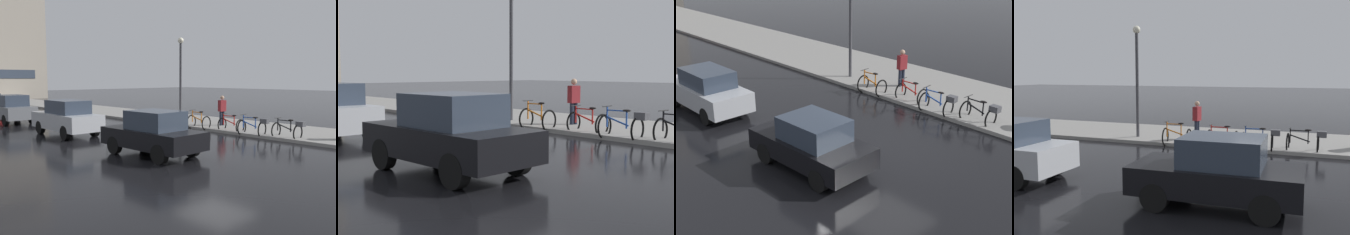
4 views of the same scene
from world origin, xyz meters
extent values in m
plane|color=black|center=(0.00, 0.00, 0.00)|extent=(140.00, 140.00, 0.00)
cube|color=gray|center=(6.00, 10.00, 0.07)|extent=(4.80, 60.00, 0.14)
torus|color=black|center=(4.14, -0.01, 0.37)|extent=(0.74, 0.09, 0.74)
torus|color=black|center=(4.09, -1.09, 0.37)|extent=(0.74, 0.09, 0.74)
cube|color=black|center=(4.11, -0.74, 0.62)|extent=(0.04, 0.04, 0.50)
cube|color=black|center=(4.13, -0.09, 0.65)|extent=(0.04, 0.04, 0.56)
cube|color=black|center=(4.12, -0.41, 0.86)|extent=(0.06, 0.65, 0.04)
cube|color=black|center=(4.12, -0.44, 0.57)|extent=(0.06, 0.73, 0.26)
ellipsoid|color=black|center=(4.11, -0.74, 0.90)|extent=(0.15, 0.27, 0.07)
cylinder|color=black|center=(4.13, -0.09, 0.95)|extent=(0.50, 0.05, 0.03)
cube|color=#4C4C51|center=(4.09, -1.21, 0.77)|extent=(0.29, 0.35, 0.22)
torus|color=black|center=(3.77, 1.61, 0.38)|extent=(0.76, 0.11, 0.75)
torus|color=black|center=(3.84, 0.54, 0.38)|extent=(0.76, 0.11, 0.75)
cube|color=#234CA8|center=(3.82, 0.89, 0.62)|extent=(0.04, 0.04, 0.50)
cube|color=#234CA8|center=(3.78, 1.53, 0.68)|extent=(0.04, 0.04, 0.60)
cube|color=#234CA8|center=(3.80, 1.21, 0.88)|extent=(0.08, 0.65, 0.04)
cube|color=#234CA8|center=(3.80, 1.18, 0.58)|extent=(0.09, 0.73, 0.26)
ellipsoid|color=black|center=(3.82, 0.89, 0.90)|extent=(0.16, 0.27, 0.07)
cylinder|color=black|center=(3.78, 1.53, 1.00)|extent=(0.50, 0.06, 0.03)
cube|color=#4C4C51|center=(3.85, 0.42, 0.77)|extent=(0.30, 0.36, 0.22)
torus|color=black|center=(4.12, 3.09, 0.36)|extent=(0.72, 0.07, 0.72)
torus|color=black|center=(4.14, 1.98, 0.36)|extent=(0.72, 0.07, 0.72)
cube|color=red|center=(4.14, 2.34, 0.60)|extent=(0.04, 0.04, 0.48)
cube|color=red|center=(4.12, 3.00, 0.63)|extent=(0.04, 0.04, 0.54)
cube|color=red|center=(4.13, 2.67, 0.83)|extent=(0.05, 0.67, 0.04)
cube|color=red|center=(4.13, 2.64, 0.55)|extent=(0.05, 0.76, 0.27)
ellipsoid|color=black|center=(4.14, 2.34, 0.87)|extent=(0.15, 0.26, 0.07)
cylinder|color=black|center=(4.12, 3.00, 0.92)|extent=(0.50, 0.04, 0.03)
torus|color=black|center=(3.68, 4.84, 0.38)|extent=(0.76, 0.11, 0.76)
torus|color=black|center=(3.75, 3.84, 0.38)|extent=(0.76, 0.11, 0.76)
cube|color=orange|center=(3.73, 4.16, 0.65)|extent=(0.04, 0.04, 0.55)
cube|color=orange|center=(3.69, 4.77, 0.69)|extent=(0.04, 0.04, 0.62)
cube|color=orange|center=(3.71, 4.47, 0.92)|extent=(0.08, 0.61, 0.04)
cube|color=orange|center=(3.71, 4.44, 0.60)|extent=(0.08, 0.69, 0.25)
ellipsoid|color=black|center=(3.73, 4.16, 0.96)|extent=(0.16, 0.27, 0.07)
cylinder|color=black|center=(3.69, 4.77, 1.02)|extent=(0.50, 0.06, 0.03)
cube|color=black|center=(-2.39, 0.98, 0.63)|extent=(1.89, 3.85, 0.62)
cube|color=#2D3847|center=(-2.39, 0.83, 1.27)|extent=(1.50, 1.85, 0.66)
cylinder|color=black|center=(-3.21, 2.13, 0.32)|extent=(0.24, 0.65, 0.64)
cylinder|color=black|center=(-1.66, 2.18, 0.32)|extent=(0.24, 0.65, 0.64)
cylinder|color=black|center=(-3.13, -0.22, 0.32)|extent=(0.24, 0.65, 0.64)
cylinder|color=black|center=(-1.58, -0.16, 0.32)|extent=(0.24, 0.65, 0.64)
cylinder|color=black|center=(-3.07, 6.10, 0.32)|extent=(0.22, 0.64, 0.64)
cylinder|color=black|center=(-1.59, 6.10, 0.32)|extent=(0.22, 0.64, 0.64)
cylinder|color=#1E2333|center=(5.11, 3.99, 0.46)|extent=(0.14, 0.14, 0.91)
cylinder|color=#1E2333|center=(5.29, 3.96, 0.46)|extent=(0.14, 0.14, 0.91)
cube|color=maroon|center=(5.20, 3.98, 1.22)|extent=(0.43, 0.30, 0.61)
sphere|color=tan|center=(5.20, 3.98, 1.66)|extent=(0.22, 0.22, 0.22)
cylinder|color=#424247|center=(4.58, 6.58, 2.37)|extent=(0.14, 0.14, 4.75)
sphere|color=#F2EACC|center=(4.58, 6.58, 4.88)|extent=(0.34, 0.34, 0.34)
camera|label=1|loc=(-10.89, -8.94, 2.73)|focal=40.00mm
camera|label=2|loc=(-7.82, -6.66, 2.03)|focal=50.00mm
camera|label=3|loc=(-10.16, -8.69, 6.53)|focal=50.00mm
camera|label=4|loc=(-10.33, -1.20, 2.99)|focal=40.00mm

